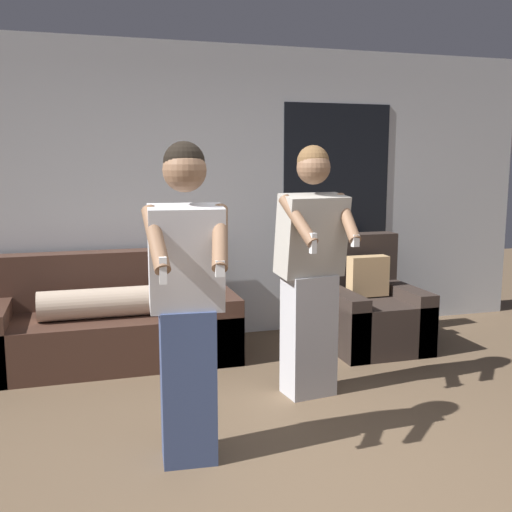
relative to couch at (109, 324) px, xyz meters
name	(u,v)px	position (x,y,z in m)	size (l,w,h in m)	color
ground_plane	(349,505)	(0.99, -2.55, -0.31)	(14.00, 14.00, 0.00)	brown
wall_back	(214,194)	(1.01, 0.47, 1.05)	(6.51, 0.07, 2.70)	silver
couch	(109,324)	(0.00, 0.00, 0.00)	(2.08, 0.88, 0.88)	#472D23
armchair	(368,310)	(2.26, -0.24, 0.01)	(0.80, 0.91, 0.98)	#332823
person_left	(187,301)	(0.33, -1.89, 0.60)	(0.46, 0.50, 1.76)	#384770
person_right	(311,271)	(1.33, -1.19, 0.59)	(0.51, 0.53, 1.76)	#B2B2B7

